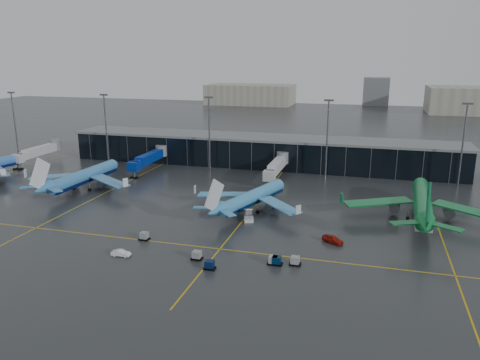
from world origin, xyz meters
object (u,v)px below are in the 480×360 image
(airliner_arkefly, at_px, (84,168))
(baggage_carts, at_px, (231,256))
(airliner_klm_near, at_px, (253,189))
(airliner_aer_lingus, at_px, (423,192))
(mobile_airstair, at_px, (249,218))
(service_van_white, at_px, (121,253))
(service_van_red, at_px, (333,239))

(airliner_arkefly, xyz_separation_m, baggage_carts, (56.85, -36.97, -5.49))
(baggage_carts, bearing_deg, airliner_arkefly, 146.96)
(airliner_klm_near, height_order, baggage_carts, airliner_klm_near)
(airliner_klm_near, height_order, airliner_aer_lingus, airliner_aer_lingus)
(airliner_arkefly, height_order, baggage_carts, airliner_arkefly)
(airliner_arkefly, relative_size, mobile_airstair, 11.03)
(airliner_aer_lingus, relative_size, service_van_white, 11.42)
(airliner_arkefly, xyz_separation_m, service_van_white, (35.29, -41.19, -5.61))
(airliner_arkefly, relative_size, airliner_aer_lingus, 0.92)
(mobile_airstair, distance_m, service_van_red, 22.40)
(baggage_carts, height_order, service_van_red, baggage_carts)
(service_van_red, bearing_deg, service_van_white, 146.71)
(airliner_klm_near, distance_m, baggage_carts, 31.68)
(airliner_arkefly, distance_m, service_van_red, 78.86)
(airliner_arkefly, bearing_deg, mobile_airstair, -12.47)
(airliner_aer_lingus, distance_m, baggage_carts, 52.24)
(baggage_carts, xyz_separation_m, service_van_red, (18.46, 14.23, 0.06))
(service_van_white, bearing_deg, baggage_carts, -82.40)
(airliner_klm_near, bearing_deg, service_van_white, -99.20)
(baggage_carts, distance_m, service_van_red, 23.31)
(airliner_aer_lingus, relative_size, service_van_red, 9.24)
(mobile_airstair, bearing_deg, service_van_white, -141.88)
(service_van_red, bearing_deg, mobile_airstair, 99.79)
(airliner_aer_lingus, height_order, service_van_red, airliner_aer_lingus)
(airliner_arkefly, bearing_deg, service_van_white, -47.21)
(airliner_aer_lingus, bearing_deg, mobile_airstair, -159.25)
(mobile_airstair, bearing_deg, airliner_klm_near, 81.25)
(service_van_red, bearing_deg, airliner_arkefly, 105.17)
(airliner_klm_near, distance_m, service_van_red, 28.03)
(airliner_aer_lingus, bearing_deg, service_van_white, -143.16)
(baggage_carts, height_order, service_van_white, baggage_carts)
(airliner_arkefly, distance_m, service_van_white, 54.53)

